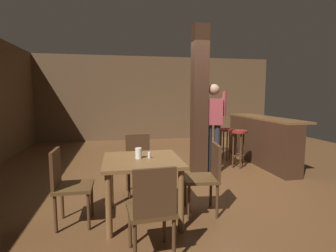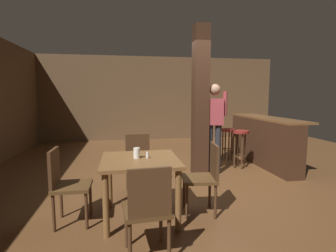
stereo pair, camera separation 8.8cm
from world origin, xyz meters
name	(u,v)px [view 2 (the right image)]	position (x,y,z in m)	size (l,w,h in m)	color
ground_plane	(196,179)	(0.00, 0.00, 0.00)	(10.80, 10.80, 0.00)	brown
wall_back	(161,98)	(0.00, 4.50, 1.40)	(8.00, 0.10, 2.80)	brown
pillar	(200,101)	(0.17, 0.35, 1.40)	(0.28, 0.28, 2.80)	#382114
dining_table	(140,169)	(-1.09, -1.34, 0.62)	(0.92, 0.92, 0.75)	brown
chair_south	(148,207)	(-1.08, -2.19, 0.51)	(0.45, 0.45, 0.89)	#4C3319
chair_west	(65,182)	(-1.96, -1.34, 0.51)	(0.42, 0.42, 0.89)	#4C3319
chair_north	(138,160)	(-1.06, -0.44, 0.51)	(0.44, 0.44, 0.89)	#4C3319
chair_east	(205,174)	(-0.26, -1.33, 0.51)	(0.47, 0.47, 0.89)	#4C3319
napkin_cup	(137,153)	(-1.13, -1.31, 0.81)	(0.08, 0.08, 0.13)	silver
salt_shaker	(147,155)	(-1.00, -1.33, 0.79)	(0.03, 0.03, 0.08)	silver
standing_person	(214,122)	(0.43, 0.30, 1.00)	(0.47, 0.29, 1.72)	maroon
bar_counter	(263,140)	(1.73, 0.79, 0.53)	(0.56, 2.38, 1.03)	brown
bar_stool_near	(240,140)	(1.09, 0.55, 0.59)	(0.35, 0.35, 0.79)	maroon
bar_stool_mid	(227,137)	(1.11, 1.28, 0.54)	(0.33, 0.33, 0.73)	maroon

